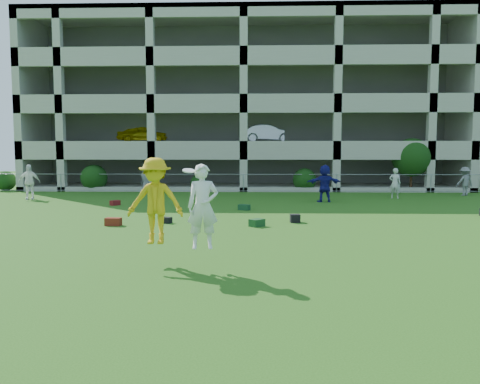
{
  "coord_description": "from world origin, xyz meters",
  "views": [
    {
      "loc": [
        0.72,
        -11.2,
        2.64
      ],
      "look_at": [
        0.28,
        3.0,
        1.4
      ],
      "focal_mm": 35.0,
      "sensor_mm": 36.0,
      "label": 1
    }
  ],
  "objects_px": {
    "crate_d": "(295,218)",
    "parking_garage": "(246,110)",
    "bystander_b": "(29,182)",
    "bystander_d": "(325,183)",
    "frisbee_contest": "(166,202)",
    "bystander_f": "(465,181)",
    "bystander_e": "(395,183)",
    "bystander_c": "(146,179)"
  },
  "relations": [
    {
      "from": "bystander_b",
      "to": "bystander_d",
      "type": "height_order",
      "value": "bystander_d"
    },
    {
      "from": "bystander_c",
      "to": "bystander_f",
      "type": "distance_m",
      "value": 19.31
    },
    {
      "from": "bystander_c",
      "to": "crate_d",
      "type": "relative_size",
      "value": 5.31
    },
    {
      "from": "bystander_b",
      "to": "crate_d",
      "type": "relative_size",
      "value": 5.48
    },
    {
      "from": "bystander_c",
      "to": "crate_d",
      "type": "xyz_separation_m",
      "value": [
        8.28,
        -11.59,
        -0.78
      ]
    },
    {
      "from": "bystander_d",
      "to": "bystander_f",
      "type": "relative_size",
      "value": 1.14
    },
    {
      "from": "bystander_d",
      "to": "frisbee_contest",
      "type": "relative_size",
      "value": 0.9
    },
    {
      "from": "bystander_f",
      "to": "parking_garage",
      "type": "bearing_deg",
      "value": -55.58
    },
    {
      "from": "frisbee_contest",
      "to": "bystander_f",
      "type": "bearing_deg",
      "value": 50.5
    },
    {
      "from": "crate_d",
      "to": "parking_garage",
      "type": "xyz_separation_m",
      "value": [
        -2.24,
        21.62,
        5.86
      ]
    },
    {
      "from": "bystander_f",
      "to": "frisbee_contest",
      "type": "bearing_deg",
      "value": 33.78
    },
    {
      "from": "bystander_e",
      "to": "frisbee_contest",
      "type": "relative_size",
      "value": 0.79
    },
    {
      "from": "bystander_e",
      "to": "parking_garage",
      "type": "distance_m",
      "value": 16.07
    },
    {
      "from": "bystander_e",
      "to": "parking_garage",
      "type": "bearing_deg",
      "value": -36.66
    },
    {
      "from": "bystander_e",
      "to": "parking_garage",
      "type": "height_order",
      "value": "parking_garage"
    },
    {
      "from": "crate_d",
      "to": "bystander_e",
      "type": "bearing_deg",
      "value": 54.95
    },
    {
      "from": "bystander_d",
      "to": "frisbee_contest",
      "type": "distance_m",
      "value": 15.02
    },
    {
      "from": "crate_d",
      "to": "bystander_d",
      "type": "bearing_deg",
      "value": 73.32
    },
    {
      "from": "bystander_e",
      "to": "bystander_f",
      "type": "distance_m",
      "value": 5.04
    },
    {
      "from": "bystander_d",
      "to": "frisbee_contest",
      "type": "xyz_separation_m",
      "value": [
        -5.68,
        -13.9,
        0.51
      ]
    },
    {
      "from": "parking_garage",
      "to": "crate_d",
      "type": "bearing_deg",
      "value": -84.08
    },
    {
      "from": "bystander_e",
      "to": "frisbee_contest",
      "type": "distance_m",
      "value": 18.62
    },
    {
      "from": "bystander_e",
      "to": "crate_d",
      "type": "bearing_deg",
      "value": 73.94
    },
    {
      "from": "bystander_e",
      "to": "bystander_f",
      "type": "xyz_separation_m",
      "value": [
        4.67,
        1.88,
        0.0
      ]
    },
    {
      "from": "bystander_c",
      "to": "bystander_f",
      "type": "relative_size",
      "value": 1.09
    },
    {
      "from": "bystander_d",
      "to": "crate_d",
      "type": "height_order",
      "value": "bystander_d"
    },
    {
      "from": "bystander_e",
      "to": "frisbee_contest",
      "type": "bearing_deg",
      "value": 76.92
    },
    {
      "from": "bystander_b",
      "to": "bystander_d",
      "type": "xyz_separation_m",
      "value": [
        16.03,
        -0.72,
        0.01
      ]
    },
    {
      "from": "bystander_b",
      "to": "bystander_d",
      "type": "bearing_deg",
      "value": -22.89
    },
    {
      "from": "bystander_b",
      "to": "frisbee_contest",
      "type": "relative_size",
      "value": 0.88
    },
    {
      "from": "bystander_e",
      "to": "crate_d",
      "type": "height_order",
      "value": "bystander_e"
    },
    {
      "from": "frisbee_contest",
      "to": "bystander_b",
      "type": "bearing_deg",
      "value": 125.28
    },
    {
      "from": "bystander_e",
      "to": "bystander_b",
      "type": "bearing_deg",
      "value": 22.25
    },
    {
      "from": "bystander_c",
      "to": "bystander_e",
      "type": "relative_size",
      "value": 1.09
    },
    {
      "from": "bystander_d",
      "to": "parking_garage",
      "type": "distance_m",
      "value": 15.92
    },
    {
      "from": "bystander_c",
      "to": "bystander_e",
      "type": "height_order",
      "value": "bystander_c"
    },
    {
      "from": "bystander_b",
      "to": "bystander_c",
      "type": "bearing_deg",
      "value": 13.12
    },
    {
      "from": "crate_d",
      "to": "parking_garage",
      "type": "distance_m",
      "value": 22.51
    },
    {
      "from": "bystander_b",
      "to": "bystander_c",
      "type": "height_order",
      "value": "bystander_b"
    },
    {
      "from": "frisbee_contest",
      "to": "bystander_e",
      "type": "bearing_deg",
      "value": 57.93
    },
    {
      "from": "frisbee_contest",
      "to": "parking_garage",
      "type": "height_order",
      "value": "parking_garage"
    },
    {
      "from": "bystander_f",
      "to": "frisbee_contest",
      "type": "xyz_separation_m",
      "value": [
        -14.55,
        -17.66,
        0.63
      ]
    }
  ]
}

